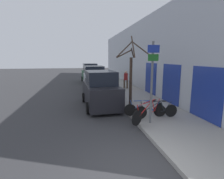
{
  "coord_description": "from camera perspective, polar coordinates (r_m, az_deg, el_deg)",
  "views": [
    {
      "loc": [
        -1.52,
        -3.97,
        3.0
      ],
      "look_at": [
        0.41,
        6.08,
        1.17
      ],
      "focal_mm": 28.0,
      "sensor_mm": 36.0,
      "label": 1
    }
  ],
  "objects": [
    {
      "name": "bicycle_1",
      "position": [
        8.73,
        14.22,
        -6.66
      ],
      "size": [
        2.2,
        0.44,
        0.86
      ],
      "rotation": [
        0.0,
        0.0,
        1.58
      ],
      "color": "black",
      "rests_on": "sidewalk_curb"
    },
    {
      "name": "bicycle_2",
      "position": [
        8.86,
        10.66,
        -6.35
      ],
      "size": [
        1.99,
        0.65,
        0.83
      ],
      "rotation": [
        0.0,
        0.0,
        1.31
      ],
      "color": "black",
      "rests_on": "sidewalk_curb"
    },
    {
      "name": "parked_car_0",
      "position": [
        10.85,
        -3.79,
        -0.33
      ],
      "size": [
        2.21,
        4.43,
        2.24
      ],
      "rotation": [
        0.0,
        0.0,
        0.05
      ],
      "color": "black",
      "rests_on": "ground"
    },
    {
      "name": "building_facade",
      "position": [
        18.82,
        7.44,
        10.79
      ],
      "size": [
        0.23,
        32.0,
        6.5
      ],
      "color": "#B2B7C1",
      "rests_on": "ground"
    },
    {
      "name": "signpost",
      "position": [
        7.69,
        12.9,
        3.27
      ],
      "size": [
        0.53,
        0.12,
        3.55
      ],
      "color": "#595B60",
      "rests_on": "sidewalk_curb"
    },
    {
      "name": "bicycle_0",
      "position": [
        8.31,
        11.96,
        -7.2
      ],
      "size": [
        2.09,
        1.45,
        0.94
      ],
      "rotation": [
        0.0,
        0.0,
        2.17
      ],
      "color": "black",
      "rests_on": "sidewalk_curb"
    },
    {
      "name": "pedestrian_near",
      "position": [
        16.69,
        4.53,
        3.64
      ],
      "size": [
        0.42,
        0.37,
        1.66
      ],
      "rotation": [
        0.0,
        0.0,
        2.79
      ],
      "color": "#4C3D2D",
      "rests_on": "sidewalk_curb"
    },
    {
      "name": "parked_car_1",
      "position": [
        16.04,
        -5.9,
        3.19
      ],
      "size": [
        2.01,
        4.36,
        2.32
      ],
      "rotation": [
        0.0,
        0.0,
        -0.0
      ],
      "color": "#B2B7BC",
      "rests_on": "ground"
    },
    {
      "name": "parked_car_2",
      "position": [
        21.96,
        -7.22,
        5.05
      ],
      "size": [
        2.1,
        4.58,
        2.36
      ],
      "rotation": [
        0.0,
        0.0,
        0.05
      ],
      "color": "#144728",
      "rests_on": "ground"
    },
    {
      "name": "ground_plane",
      "position": [
        15.54,
        -5.04,
        -1.0
      ],
      "size": [
        80.0,
        80.0,
        0.0
      ],
      "primitive_type": "plane",
      "color": "#333335"
    },
    {
      "name": "street_tree",
      "position": [
        10.4,
        6.22,
        5.02
      ],
      "size": [
        1.96,
        1.75,
        4.11
      ],
      "color": "#3D2D23",
      "rests_on": "sidewalk_curb"
    },
    {
      "name": "sidewalk_curb",
      "position": [
        18.67,
        2.03,
        1.15
      ],
      "size": [
        3.2,
        32.0,
        0.15
      ],
      "color": "gray",
      "rests_on": "ground"
    }
  ]
}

